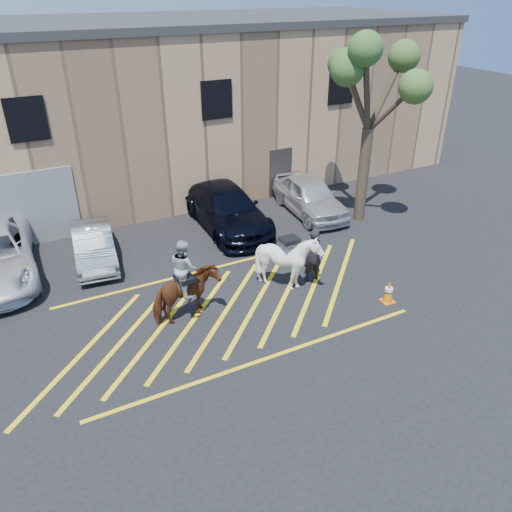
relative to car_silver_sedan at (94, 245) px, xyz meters
name	(u,v)px	position (x,y,z in m)	size (l,w,h in m)	color
ground	(223,305)	(2.86, -4.58, -0.62)	(90.00, 90.00, 0.00)	black
car_silver_sedan	(94,245)	(0.00, 0.00, 0.00)	(1.32, 3.77, 1.24)	gray
car_blue_suv	(227,208)	(5.30, 0.46, 0.18)	(2.24, 5.50, 1.60)	black
car_white_suv	(310,196)	(8.99, 0.12, 0.14)	(1.80, 4.48, 1.53)	silver
handler	(312,255)	(6.09, -4.56, 0.29)	(0.66, 0.44, 1.82)	black
warehouse	(113,107)	(2.85, 7.41, 3.03)	(32.42, 10.20, 7.30)	tan
hatching_zone	(227,310)	(2.86, -4.88, -0.62)	(12.60, 5.12, 0.01)	yellow
mounted_bay	(186,289)	(1.67, -4.74, 0.41)	(2.06, 1.18, 2.56)	#583014
saddled_white	(289,261)	(5.15, -4.61, 0.35)	(1.60, 1.79, 1.93)	white
traffic_cone	(389,291)	(7.48, -6.75, -0.26)	(0.41, 0.41, 0.73)	orange
tree	(374,76)	(10.48, -1.37, 5.07)	(3.99, 4.37, 7.31)	#4C3C2E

